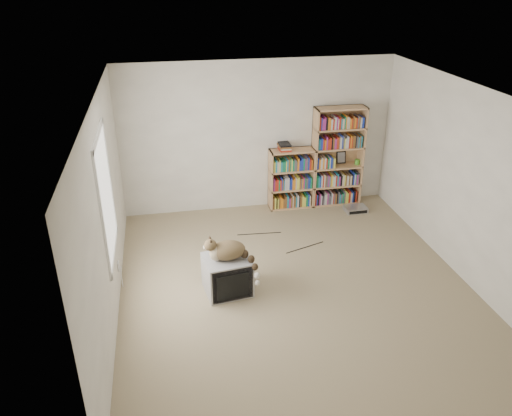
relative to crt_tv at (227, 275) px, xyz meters
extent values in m
cube|color=#9B8B69|center=(0.88, -0.07, -0.24)|extent=(4.50, 5.00, 0.01)
cube|color=white|center=(0.88, 2.43, 1.01)|extent=(4.50, 0.02, 2.50)
cube|color=white|center=(0.88, -2.57, 1.01)|extent=(4.50, 0.02, 2.50)
cube|color=white|center=(-1.37, -0.07, 1.01)|extent=(0.02, 5.00, 2.50)
cube|color=white|center=(3.13, -0.07, 1.01)|extent=(0.02, 5.00, 2.50)
cube|color=white|center=(0.88, -0.07, 2.26)|extent=(4.50, 5.00, 0.02)
cube|color=white|center=(-1.35, 0.13, 1.16)|extent=(0.02, 1.22, 1.52)
cube|color=#9A9A9D|center=(0.00, -0.01, 0.00)|extent=(0.63, 0.58, 0.49)
cube|color=black|center=(0.03, -0.24, 0.00)|extent=(0.52, 0.10, 0.45)
cube|color=black|center=(0.04, -0.26, -0.01)|extent=(0.41, 0.07, 0.34)
cube|color=black|center=(-0.01, 0.11, -0.01)|extent=(0.37, 0.32, 0.29)
ellipsoid|color=#3A2A17|center=(0.02, -0.01, 0.37)|extent=(0.45, 0.30, 0.24)
ellipsoid|color=#3A2A17|center=(0.13, -0.01, 0.36)|extent=(0.21, 0.23, 0.18)
ellipsoid|color=tan|center=(-0.13, -0.03, 0.36)|extent=(0.18, 0.18, 0.20)
ellipsoid|color=#3A2A17|center=(-0.20, -0.03, 0.47)|extent=(0.16, 0.15, 0.15)
sphere|color=beige|center=(-0.26, -0.03, 0.45)|extent=(0.06, 0.06, 0.06)
cone|color=black|center=(-0.19, -0.06, 0.54)|extent=(0.06, 0.07, 0.08)
cone|color=black|center=(-0.20, 0.03, 0.54)|extent=(0.06, 0.07, 0.08)
cube|color=tan|center=(1.82, 2.27, 0.61)|extent=(0.02, 0.30, 1.71)
cube|color=tan|center=(2.65, 2.27, 0.61)|extent=(0.02, 0.30, 1.71)
cube|color=tan|center=(2.24, 2.41, 0.61)|extent=(0.86, 0.03, 1.71)
cube|color=tan|center=(2.24, 2.27, 1.46)|extent=(0.86, 0.30, 0.02)
cube|color=tan|center=(2.24, 2.27, -0.23)|extent=(0.86, 0.30, 0.03)
cube|color=tan|center=(2.24, 2.27, 0.11)|extent=(0.86, 0.30, 0.03)
cube|color=tan|center=(2.24, 2.27, 0.44)|extent=(0.86, 0.30, 0.02)
cube|color=tan|center=(2.24, 2.27, 0.78)|extent=(0.86, 0.30, 0.02)
cube|color=tan|center=(2.24, 2.27, 1.12)|extent=(0.86, 0.30, 0.02)
cube|color=#A62616|center=(2.24, 2.27, -0.12)|extent=(0.78, 0.24, 0.19)
cube|color=#182E9F|center=(2.24, 2.27, 0.21)|extent=(0.78, 0.24, 0.19)
cube|color=#136F46|center=(2.24, 2.27, 0.55)|extent=(0.78, 0.24, 0.19)
cube|color=#BAAF99|center=(2.24, 2.27, 0.89)|extent=(0.78, 0.24, 0.19)
cube|color=black|center=(2.24, 2.27, 1.23)|extent=(0.78, 0.24, 0.19)
cube|color=tan|center=(1.07, 2.27, 0.28)|extent=(0.03, 0.30, 1.04)
cube|color=tan|center=(1.80, 2.27, 0.28)|extent=(0.02, 0.30, 1.04)
cube|color=tan|center=(1.44, 2.41, 0.28)|extent=(0.76, 0.03, 1.04)
cube|color=tan|center=(1.44, 2.27, 0.78)|extent=(0.76, 0.30, 0.02)
cube|color=tan|center=(1.44, 2.27, -0.23)|extent=(0.76, 0.30, 0.03)
cube|color=tan|center=(1.44, 2.27, 0.11)|extent=(0.76, 0.30, 0.03)
cube|color=tan|center=(1.44, 2.27, 0.44)|extent=(0.76, 0.30, 0.02)
cube|color=#A62616|center=(1.44, 2.27, -0.12)|extent=(0.68, 0.24, 0.19)
cube|color=#182E9F|center=(1.44, 2.27, 0.21)|extent=(0.68, 0.24, 0.19)
cube|color=#136F46|center=(1.44, 2.27, 0.55)|extent=(0.68, 0.24, 0.19)
cube|color=#A62616|center=(1.31, 2.30, 0.85)|extent=(0.20, 0.27, 0.11)
cylinder|color=#50A52F|center=(2.60, 2.27, 0.50)|extent=(0.08, 0.08, 0.09)
cube|color=black|center=(2.34, 2.37, 0.57)|extent=(0.16, 0.05, 0.22)
cube|color=#A5A5A9|center=(2.48, 1.87, -0.20)|extent=(0.37, 0.27, 0.08)
cube|color=silver|center=(-1.35, 0.34, 0.08)|extent=(0.01, 0.08, 0.13)
camera|label=1|loc=(-0.67, -5.31, 3.55)|focal=35.00mm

